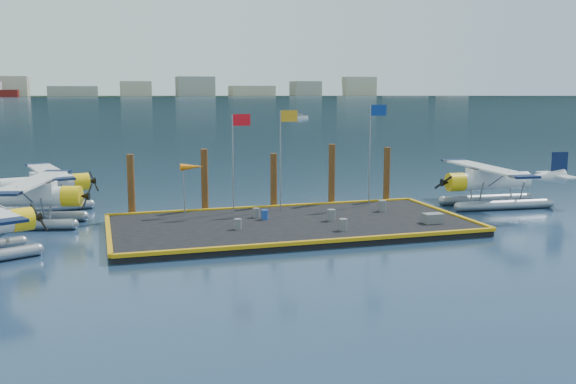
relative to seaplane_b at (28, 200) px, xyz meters
name	(u,v)px	position (x,y,z in m)	size (l,w,h in m)	color
ground	(290,229)	(14.36, -5.11, -1.55)	(4000.00, 4000.00, 0.00)	#182948
dock	(290,225)	(14.36, -5.11, -1.35)	(20.00, 10.00, 0.40)	black
dock_bumpers	(290,220)	(14.36, -5.11, -1.06)	(20.25, 10.25, 0.18)	#C38A0B
far_backdrop	(191,90)	(254.27, 1732.41, 7.89)	(3050.00, 2050.00, 810.00)	black
seaplane_b	(28,200)	(0.00, 0.00, 0.00)	(9.29, 10.07, 3.57)	gray
seaplane_c	(43,187)	(0.43, 5.26, -0.04)	(9.04, 9.79, 3.47)	gray
seaplane_d	(491,184)	(29.36, -2.23, 0.03)	(9.31, 10.26, 3.64)	gray
drum_0	(265,215)	(13.14, -4.01, -0.87)	(0.40, 0.40, 0.57)	#1B3E96
drum_1	(343,225)	(16.42, -8.06, -0.84)	(0.45, 0.45, 0.63)	slate
drum_2	(331,215)	(16.72, -5.43, -0.83)	(0.47, 0.47, 0.66)	slate
drum_3	(238,224)	(11.09, -6.15, -0.87)	(0.40, 0.40, 0.57)	slate
drum_4	(382,206)	(20.78, -3.55, -0.82)	(0.48, 0.48, 0.67)	slate
drum_5	(256,213)	(12.81, -3.27, -0.87)	(0.40, 0.40, 0.56)	slate
crate	(433,218)	(22.01, -7.66, -0.88)	(1.09, 0.73, 0.54)	slate
flagpole_red	(236,147)	(12.07, -1.31, 2.84)	(1.14, 0.08, 6.00)	gray
flagpole_yellow	(284,144)	(15.06, -1.31, 2.96)	(1.14, 0.08, 6.20)	gray
flagpole_blue	(373,139)	(21.06, -1.31, 3.13)	(1.14, 0.08, 6.50)	gray
windsock	(192,168)	(9.34, -1.31, 1.67)	(1.40, 0.44, 3.12)	gray
piling_0	(131,187)	(5.86, 0.29, 0.45)	(0.44, 0.44, 4.00)	#432913
piling_1	(205,182)	(10.36, 0.29, 0.55)	(0.44, 0.44, 4.20)	#432913
piling_2	(274,183)	(14.86, 0.29, 0.35)	(0.44, 0.44, 3.80)	#432913
piling_3	(332,177)	(18.86, 0.29, 0.60)	(0.44, 0.44, 4.30)	#432913
piling_4	(387,176)	(22.86, 0.29, 0.45)	(0.44, 0.44, 4.00)	#432913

